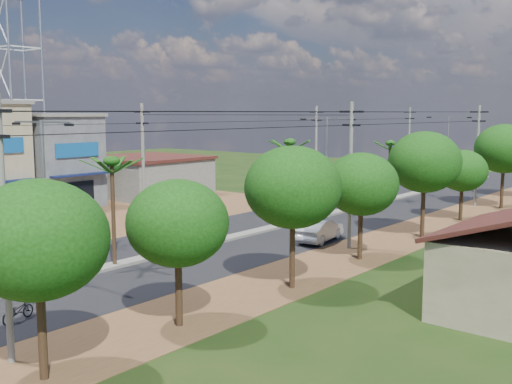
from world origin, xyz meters
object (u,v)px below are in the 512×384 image
car_white_far (306,196)px  car_parked_dark (5,240)px  car_silver_mid (320,230)px  moto_rider_east (18,312)px  car_parked_silver (7,238)px

car_white_far → car_parked_dark: car_white_far is taller
car_parked_dark → car_silver_mid: bearing=-50.7°
car_silver_mid → car_parked_dark: 19.55m
car_silver_mid → moto_rider_east: (-1.02, -20.36, -0.31)m
moto_rider_east → car_silver_mid: bearing=-109.6°
car_silver_mid → car_parked_silver: size_ratio=0.79×
car_white_far → car_parked_dark: (-3.24, -27.27, -0.00)m
car_white_far → car_parked_silver: car_parked_silver is taller
car_silver_mid → moto_rider_east: size_ratio=2.77×
car_silver_mid → car_white_far: (-10.00, 12.88, -0.01)m
car_white_far → car_parked_silver: bearing=-114.3°
car_silver_mid → car_white_far: car_silver_mid is taller
car_silver_mid → car_parked_dark: (-13.24, -14.39, -0.02)m
car_parked_silver → car_white_far: bearing=-3.7°
car_silver_mid → car_white_far: bearing=-61.9°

